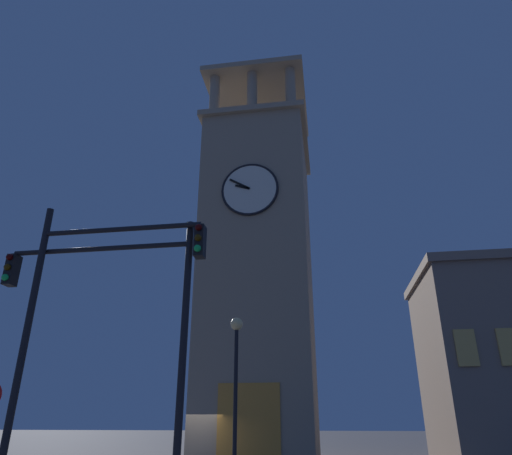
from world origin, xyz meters
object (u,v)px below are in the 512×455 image
traffic_signal_mid (123,317)px  street_lamp (236,368)px  clocktower (260,275)px  traffic_signal_near (79,306)px

traffic_signal_mid → street_lamp: 6.71m
clocktower → traffic_signal_near: 20.50m
traffic_signal_near → street_lamp: size_ratio=1.25×
clocktower → street_lamp: (-0.97, 12.64, -7.24)m
traffic_signal_mid → street_lamp: size_ratio=1.15×
clocktower → traffic_signal_near: size_ratio=4.02×
traffic_signal_near → traffic_signal_mid: 1.03m
traffic_signal_mid → street_lamp: (-1.23, -6.58, -0.44)m
clocktower → street_lamp: 14.60m
traffic_signal_near → clocktower: bearing=-93.7°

